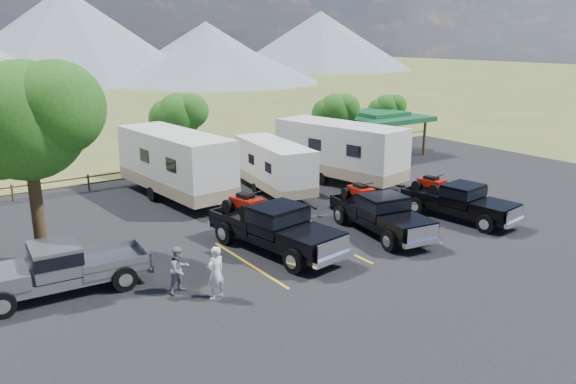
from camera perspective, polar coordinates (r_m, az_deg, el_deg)
ground at (r=22.93m, az=14.46°, el=-7.05°), size 320.00×320.00×0.00m
asphalt_lot at (r=24.81m, az=9.24°, el=-4.93°), size 44.00×34.00×0.04m
stall_lines at (r=25.48m, az=7.68°, el=-4.25°), size 12.12×5.50×0.01m
tree_big_nw at (r=23.11m, az=-25.19°, el=6.57°), size 5.54×5.18×7.84m
tree_ne_a at (r=40.03m, az=4.84°, el=8.15°), size 3.11×2.92×4.76m
tree_ne_b at (r=44.82m, az=10.01°, el=8.31°), size 2.77×2.59×4.27m
tree_north at (r=35.91m, az=-11.07°, el=7.63°), size 3.46×3.24×5.25m
rail_fence at (r=37.80m, az=-4.91°, el=3.28°), size 36.12×0.12×1.00m
pavilion at (r=42.77m, az=9.04°, el=7.55°), size 6.20×6.20×3.22m
rig_left at (r=23.08m, az=-1.47°, el=-3.45°), size 3.10×6.86×2.21m
rig_center at (r=25.48m, az=9.29°, el=-2.02°), size 2.84×6.26×2.02m
rig_right at (r=28.32m, az=16.89°, el=-0.78°), size 2.64×6.03×1.95m
trailer_left at (r=30.91m, az=-11.39°, el=2.78°), size 3.41×10.51×3.64m
trailer_center at (r=31.42m, az=-1.47°, el=2.57°), size 3.16×8.37×2.89m
trailer_right at (r=33.89m, az=5.26°, el=4.10°), size 4.20×10.37×3.59m
pickup_silver at (r=20.87m, az=-22.08°, el=-7.14°), size 6.11×2.43×1.80m
person_a at (r=19.12m, az=-7.36°, el=-8.15°), size 0.77×0.59×1.88m
person_b at (r=19.82m, az=-10.97°, el=-7.77°), size 0.95×0.82×1.66m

